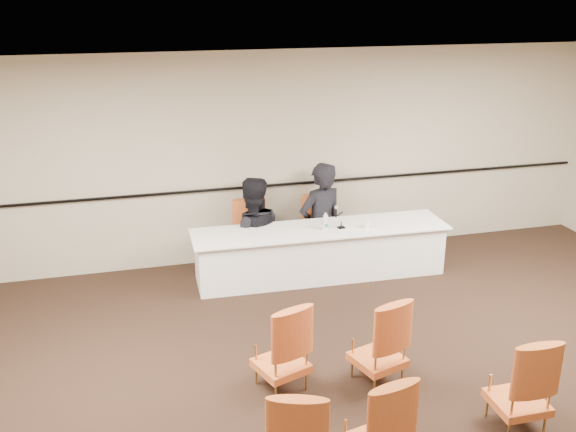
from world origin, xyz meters
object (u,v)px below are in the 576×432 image
at_px(drinking_glass, 323,226).
at_px(aud_chair_back_mid, 377,423).
at_px(panel_table, 320,252).
at_px(panelist_main, 320,228).
at_px(panelist_main_chair, 320,229).
at_px(panelist_second_chair, 252,235).
at_px(aud_chair_front_left, 281,345).
at_px(panelist_second, 252,241).
at_px(coffee_cup, 367,224).
at_px(microphone, 341,218).
at_px(aud_chair_front_mid, 379,340).
at_px(water_bottle, 326,221).
at_px(aud_chair_back_right, 520,381).

distance_m(drinking_glass, aud_chair_back_mid, 3.81).
bearing_deg(panel_table, aud_chair_back_mid, -99.26).
bearing_deg(panelist_main, panelist_main_chair, 180.00).
xyz_separation_m(panel_table, drinking_glass, (0.02, -0.05, 0.40)).
bearing_deg(panelist_main_chair, panelist_second_chair, 180.00).
bearing_deg(aud_chair_back_mid, panel_table, 66.84).
distance_m(panelist_second_chair, aud_chair_front_left, 2.99).
bearing_deg(aud_chair_front_left, panelist_second, 64.17).
distance_m(panelist_second, coffee_cup, 1.65).
relative_size(microphone, aud_chair_front_mid, 0.30).
bearing_deg(panelist_second_chair, panelist_main_chair, -0.00).
relative_size(water_bottle, aud_chair_back_right, 0.25).
height_order(panelist_main_chair, panelist_second, panelist_second).
distance_m(coffee_cup, aud_chair_back_mid, 3.85).
bearing_deg(microphone, aud_chair_front_mid, -109.35).
distance_m(panelist_second_chair, water_bottle, 1.13).
bearing_deg(aud_chair_front_left, panelist_main, 46.10).
xyz_separation_m(panelist_second, aud_chair_front_mid, (0.63, -3.12, 0.09)).
relative_size(panel_table, microphone, 12.27).
xyz_separation_m(panelist_second, drinking_glass, (0.86, -0.61, 0.36)).
bearing_deg(aud_chair_back_mid, water_bottle, 65.98).
relative_size(drinking_glass, aud_chair_back_mid, 0.11).
relative_size(panelist_second, drinking_glass, 18.77).
height_order(panelist_main_chair, aud_chair_front_mid, same).
relative_size(panelist_main, water_bottle, 8.39).
height_order(drinking_glass, aud_chair_front_mid, aud_chair_front_mid).
height_order(microphone, aud_chair_back_mid, microphone).
height_order(panelist_second, water_bottle, panelist_second).
bearing_deg(panelist_second, coffee_cup, 155.21).
bearing_deg(aud_chair_front_mid, panelist_main_chair, 65.99).
relative_size(microphone, coffee_cup, 2.31).
relative_size(aud_chair_back_mid, aud_chair_back_right, 1.00).
bearing_deg(panelist_main, panelist_second, -18.84).
height_order(panelist_second, microphone, panelist_second).
xyz_separation_m(panelist_main_chair, aud_chair_front_left, (-1.35, -2.94, 0.00)).
xyz_separation_m(coffee_cup, aud_chair_front_left, (-1.78, -2.24, -0.29)).
relative_size(panelist_second_chair, drinking_glass, 9.50).
distance_m(drinking_glass, aud_chair_front_left, 2.67).
distance_m(panelist_main, panelist_second, 1.01).
relative_size(panelist_main, panelist_main_chair, 2.06).
height_order(panelist_main_chair, panelist_second_chair, same).
bearing_deg(coffee_cup, panelist_second, 153.14).
distance_m(water_bottle, drinking_glass, 0.07).
bearing_deg(panelist_main_chair, water_bottle, -99.99).
xyz_separation_m(panel_table, aud_chair_front_mid, (-0.21, -2.56, 0.12)).
bearing_deg(aud_chair_front_mid, panelist_second, 84.37).
relative_size(panelist_main_chair, water_bottle, 4.07).
height_order(panelist_main_chair, coffee_cup, panelist_main_chair).
bearing_deg(panel_table, microphone, -11.22).
xyz_separation_m(microphone, aud_chair_back_mid, (-1.00, -3.71, -0.37)).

